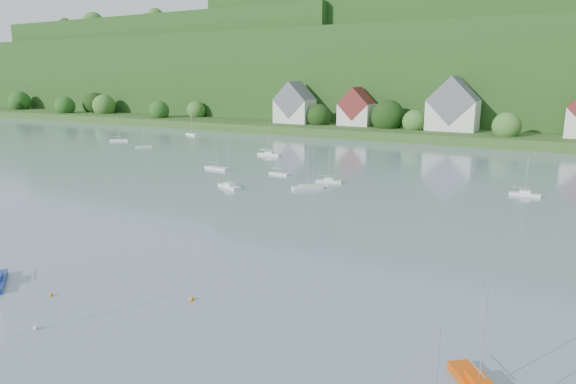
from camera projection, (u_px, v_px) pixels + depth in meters
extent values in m
cube|color=#314E1D|center=(444.00, 131.00, 184.99)|extent=(600.00, 60.00, 3.00)
cube|color=#143C13|center=(483.00, 78.00, 244.52)|extent=(620.00, 160.00, 40.00)
cube|color=#143C13|center=(214.00, 71.00, 303.04)|extent=(200.00, 120.00, 52.00)
cube|color=#143C13|center=(506.00, 60.00, 233.69)|extent=(240.00, 130.00, 60.00)
sphere|color=#325D22|center=(104.00, 106.00, 250.84)|extent=(11.19, 11.19, 11.19)
sphere|color=#325D22|center=(196.00, 111.00, 228.79)|extent=(8.61, 8.61, 8.61)
sphere|color=#224A16|center=(159.00, 111.00, 225.03)|extent=(9.03, 9.03, 9.03)
sphere|color=#325D22|center=(414.00, 122.00, 173.66)|extent=(8.19, 8.19, 8.19)
sphere|color=#325D22|center=(300.00, 118.00, 197.36)|extent=(6.49, 6.49, 6.49)
sphere|color=#224A16|center=(20.00, 102.00, 283.24)|extent=(11.94, 11.94, 11.94)
sphere|color=#325D22|center=(507.00, 126.00, 155.95)|extent=(8.73, 8.73, 8.73)
sphere|color=black|center=(319.00, 116.00, 193.09)|extent=(9.32, 9.32, 9.32)
sphere|color=black|center=(103.00, 106.00, 260.30)|extent=(9.50, 9.50, 9.50)
sphere|color=black|center=(95.00, 104.00, 260.87)|extent=(11.91, 11.91, 11.91)
sphere|color=#224A16|center=(65.00, 106.00, 254.34)|extent=(9.91, 9.91, 9.91)
sphere|color=black|center=(18.00, 106.00, 280.02)|extent=(6.16, 6.16, 6.16)
sphere|color=black|center=(388.00, 117.00, 180.40)|extent=(11.92, 11.92, 11.92)
sphere|color=#325D22|center=(222.00, 13.00, 255.62)|extent=(10.52, 10.52, 10.52)
sphere|color=#325D22|center=(93.00, 23.00, 311.80)|extent=(13.75, 13.75, 13.75)
sphere|color=#224A16|center=(316.00, 16.00, 267.94)|extent=(10.29, 10.29, 10.29)
sphere|color=black|center=(158.00, 25.00, 314.61)|extent=(10.31, 10.31, 10.31)
sphere|color=black|center=(147.00, 21.00, 286.47)|extent=(8.14, 8.14, 8.14)
sphere|color=#325D22|center=(179.00, 25.00, 312.46)|extent=(7.15, 7.15, 7.15)
sphere|color=black|center=(99.00, 28.00, 340.21)|extent=(11.66, 11.66, 11.66)
sphere|color=black|center=(335.00, 13.00, 250.34)|extent=(7.18, 7.18, 7.18)
sphere|color=#325D22|center=(155.00, 17.00, 268.27)|extent=(8.89, 8.89, 8.89)
sphere|color=#224A16|center=(65.00, 25.00, 307.93)|extent=(7.77, 7.77, 7.77)
sphere|color=black|center=(150.00, 25.00, 312.59)|extent=(9.97, 9.97, 9.97)
sphere|color=#224A16|center=(396.00, 32.00, 247.93)|extent=(12.01, 12.01, 12.01)
sphere|color=black|center=(478.00, 28.00, 238.89)|extent=(15.72, 15.72, 15.72)
sphere|color=#224A16|center=(510.00, 28.00, 228.44)|extent=(10.54, 10.54, 10.54)
sphere|color=#224A16|center=(198.00, 46.00, 352.76)|extent=(8.18, 8.18, 8.18)
sphere|color=black|center=(209.00, 44.00, 336.72)|extent=(8.74, 8.74, 8.74)
sphere|color=black|center=(169.00, 41.00, 326.20)|extent=(15.38, 15.38, 15.38)
cube|color=silver|center=(295.00, 111.00, 199.08)|extent=(14.00, 10.00, 9.00)
cube|color=slate|center=(295.00, 100.00, 198.08)|extent=(14.00, 10.40, 14.00)
cube|color=silver|center=(356.00, 114.00, 188.87)|extent=(12.00, 9.00, 8.00)
cube|color=maroon|center=(357.00, 104.00, 187.98)|extent=(12.00, 9.36, 12.00)
cube|color=silver|center=(453.00, 115.00, 170.96)|extent=(16.00, 11.00, 10.00)
cube|color=slate|center=(454.00, 100.00, 169.86)|extent=(16.00, 11.44, 16.00)
cube|color=#CE4303|center=(479.00, 381.00, 34.18)|extent=(2.22, 2.39, 0.50)
cylinder|color=silver|center=(484.00, 333.00, 33.40)|extent=(0.10, 0.10, 7.53)
cylinder|color=silver|center=(474.00, 365.00, 34.91)|extent=(2.07, 2.68, 0.08)
sphere|color=orange|center=(51.00, 296.00, 49.38)|extent=(0.38, 0.38, 0.38)
sphere|color=silver|center=(36.00, 329.00, 42.90)|extent=(0.40, 0.40, 0.40)
sphere|color=orange|center=(192.00, 300.00, 48.47)|extent=(0.44, 0.44, 0.44)
cube|color=silver|center=(308.00, 188.00, 96.10)|extent=(5.22, 5.51, 0.59)
cylinder|color=silver|center=(308.00, 167.00, 95.21)|extent=(0.10, 0.10, 7.42)
cylinder|color=silver|center=(303.00, 182.00, 95.57)|extent=(2.26, 2.47, 0.08)
cube|color=silver|center=(269.00, 155.00, 136.48)|extent=(6.50, 1.97, 0.65)
cube|color=silver|center=(269.00, 153.00, 136.35)|extent=(2.29, 1.32, 0.50)
cylinder|color=silver|center=(269.00, 138.00, 135.52)|extent=(0.10, 0.10, 8.06)
cylinder|color=silver|center=(266.00, 150.00, 136.65)|extent=(3.55, 0.17, 0.08)
cube|color=silver|center=(144.00, 147.00, 152.89)|extent=(4.00, 4.52, 0.47)
cylinder|color=silver|center=(143.00, 136.00, 152.18)|extent=(0.10, 0.10, 5.92)
cylinder|color=silver|center=(141.00, 143.00, 152.38)|extent=(1.69, 2.08, 0.08)
cube|color=silver|center=(279.00, 174.00, 109.94)|extent=(4.72, 1.61, 0.46)
cylinder|color=silver|center=(279.00, 160.00, 109.24)|extent=(0.10, 0.10, 5.81)
cylinder|color=silver|center=(276.00, 168.00, 110.06)|extent=(2.56, 0.25, 0.08)
cube|color=silver|center=(313.00, 186.00, 97.46)|extent=(5.42, 4.58, 0.56)
cylinder|color=silver|center=(313.00, 167.00, 96.63)|extent=(0.10, 0.10, 6.98)
cylinder|color=silver|center=(309.00, 180.00, 97.10)|extent=(2.52, 1.89, 0.08)
cube|color=silver|center=(329.00, 182.00, 101.88)|extent=(5.31, 3.01, 0.51)
cube|color=silver|center=(329.00, 179.00, 101.76)|extent=(2.02, 1.53, 0.50)
cylinder|color=silver|center=(329.00, 164.00, 101.11)|extent=(0.10, 0.10, 6.41)
cylinder|color=silver|center=(325.00, 176.00, 101.76)|extent=(2.69, 0.99, 0.08)
cube|color=silver|center=(119.00, 140.00, 167.47)|extent=(5.88, 4.58, 0.59)
cylinder|color=silver|center=(118.00, 128.00, 166.58)|extent=(0.10, 0.10, 7.40)
cylinder|color=silver|center=(116.00, 137.00, 167.16)|extent=(2.79, 1.82, 0.08)
cube|color=silver|center=(217.00, 168.00, 116.29)|extent=(6.22, 2.14, 0.61)
cylinder|color=silver|center=(216.00, 150.00, 115.38)|extent=(0.10, 0.10, 7.64)
cylinder|color=silver|center=(214.00, 163.00, 116.52)|extent=(3.36, 0.32, 0.08)
cube|color=silver|center=(229.00, 187.00, 96.94)|extent=(6.04, 3.74, 0.59)
cube|color=silver|center=(229.00, 184.00, 96.82)|extent=(2.33, 1.84, 0.50)
cylinder|color=silver|center=(229.00, 166.00, 96.06)|extent=(0.10, 0.10, 7.32)
cylinder|color=silver|center=(227.00, 180.00, 97.35)|extent=(3.01, 1.30, 0.08)
cube|color=silver|center=(525.00, 195.00, 90.65)|extent=(5.22, 1.58, 0.52)
cube|color=silver|center=(525.00, 192.00, 90.54)|extent=(1.84, 1.06, 0.50)
cylinder|color=silver|center=(527.00, 175.00, 89.88)|extent=(0.10, 0.10, 6.48)
cylinder|color=silver|center=(521.00, 188.00, 90.75)|extent=(2.85, 0.15, 0.08)
cube|color=silver|center=(192.00, 134.00, 184.28)|extent=(6.55, 3.69, 0.63)
cylinder|color=silver|center=(192.00, 123.00, 183.33)|extent=(0.10, 0.10, 7.90)
cylinder|color=silver|center=(191.00, 131.00, 184.70)|extent=(3.32, 1.18, 0.08)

